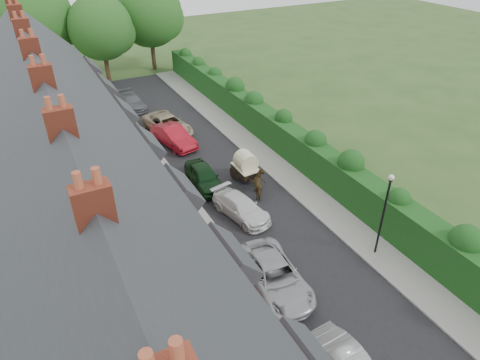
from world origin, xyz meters
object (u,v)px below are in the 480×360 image
at_px(car_grey, 132,101).
at_px(horse_cart, 246,165).
at_px(car_silver_b, 274,276).
at_px(car_white, 241,207).
at_px(horse, 260,185).
at_px(car_beige, 168,125).
at_px(lamppost, 385,205).
at_px(car_green, 204,177).
at_px(car_red, 174,136).

bearing_deg(car_grey, horse_cart, -81.64).
xyz_separation_m(car_silver_b, car_white, (1.32, 6.11, -0.11)).
bearing_deg(horse, horse_cart, -69.65).
xyz_separation_m(car_beige, horse, (2.21, -12.08, 0.04)).
bearing_deg(lamppost, car_grey, 102.89).
bearing_deg(car_silver_b, car_beige, 91.83).
relative_size(lamppost, car_grey, 1.12).
relative_size(car_grey, horse_cart, 1.45).
height_order(lamppost, car_green, lamppost).
distance_m(car_grey, horse_cart, 17.40).
distance_m(lamppost, car_green, 12.53).
distance_m(car_silver_b, car_green, 10.42).
distance_m(car_white, horse, 2.65).
relative_size(car_green, car_beige, 0.79).
bearing_deg(horse_cart, lamppost, -74.59).
bearing_deg(car_grey, lamppost, -80.13).
height_order(car_white, horse, horse).
bearing_deg(car_white, horse, 21.16).
distance_m(car_green, car_grey, 16.28).
bearing_deg(car_white, car_silver_b, -114.16).
distance_m(lamppost, car_beige, 20.89).
distance_m(car_red, car_grey, 9.46).
bearing_deg(car_grey, car_red, -87.74).
xyz_separation_m(car_white, car_green, (-0.64, 4.29, 0.10)).
bearing_deg(car_beige, car_red, -108.28).
distance_m(car_white, car_beige, 13.52).
height_order(car_silver_b, horse_cart, horse_cart).
distance_m(car_white, car_green, 4.34).
bearing_deg(car_silver_b, car_red, 92.44).
height_order(lamppost, car_beige, lamppost).
relative_size(car_silver_b, car_red, 1.12).
height_order(car_red, horse, horse).
height_order(horse, horse_cart, horse_cart).
relative_size(car_silver_b, horse, 2.81).
distance_m(car_green, car_red, 6.86).
height_order(car_silver_b, car_white, car_silver_b).
bearing_deg(car_green, car_silver_b, -91.45).
distance_m(car_beige, horse_cart, 10.26).
distance_m(car_silver_b, car_red, 17.28).
bearing_deg(car_silver_b, lamppost, 1.25).
relative_size(car_silver_b, car_white, 1.22).
xyz_separation_m(car_beige, car_grey, (-1.22, 7.04, -0.10)).
distance_m(car_silver_b, car_grey, 26.67).
distance_m(lamppost, car_white, 8.70).
relative_size(car_silver_b, car_green, 1.24).
relative_size(car_white, car_grey, 0.96).
bearing_deg(car_green, car_beige, 88.30).
bearing_deg(horse_cart, car_red, 108.55).
relative_size(lamppost, car_beige, 0.93).
xyz_separation_m(lamppost, car_grey, (-6.22, 27.16, -2.63)).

